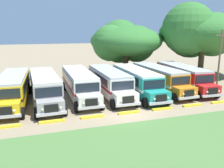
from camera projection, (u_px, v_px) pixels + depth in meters
name	position (u px, v px, depth m)	size (l,w,h in m)	color
ground_plane	(128.00, 113.00, 20.77)	(220.00, 220.00, 0.00)	#937F60
foreground_grass_strip	(174.00, 153.00, 14.00)	(80.00, 10.34, 0.01)	#4C7538
parked_bus_slot_0	(13.00, 88.00, 23.30)	(3.10, 10.89, 2.82)	yellow
parked_bus_slot_1	(45.00, 86.00, 23.78)	(3.06, 10.89, 2.82)	#9E9993
parked_bus_slot_2	(79.00, 83.00, 25.41)	(2.68, 10.84, 2.82)	silver
parked_bus_slot_3	(109.00, 81.00, 26.18)	(2.71, 10.84, 2.82)	silver
parked_bus_slot_4	(136.00, 80.00, 26.68)	(2.78, 10.85, 2.82)	teal
parked_bus_slot_5	(159.00, 77.00, 28.27)	(2.95, 10.87, 2.82)	orange
parked_bus_slot_6	(183.00, 76.00, 29.16)	(3.21, 10.92, 2.82)	red
curb_wheelstop_0	(7.00, 127.00, 17.62)	(2.00, 0.36, 0.15)	yellow
curb_wheelstop_1	(52.00, 121.00, 18.62)	(2.00, 0.36, 0.15)	yellow
curb_wheelstop_2	(92.00, 117.00, 19.62)	(2.00, 0.36, 0.15)	yellow
curb_wheelstop_3	(129.00, 112.00, 20.62)	(2.00, 0.36, 0.15)	yellow
curb_wheelstop_4	(162.00, 109.00, 21.62)	(2.00, 0.36, 0.15)	yellow
curb_wheelstop_5	(192.00, 105.00, 22.62)	(2.00, 0.36, 0.15)	yellow
curb_wheelstop_6	(220.00, 102.00, 23.63)	(2.00, 0.36, 0.15)	yellow
broad_shade_tree	(124.00, 42.00, 38.30)	(11.35, 12.61, 8.90)	brown
secondary_tree	(200.00, 33.00, 37.50)	(14.37, 14.86, 11.17)	brown
utility_pole	(219.00, 60.00, 26.69)	(1.80, 0.20, 7.22)	brown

